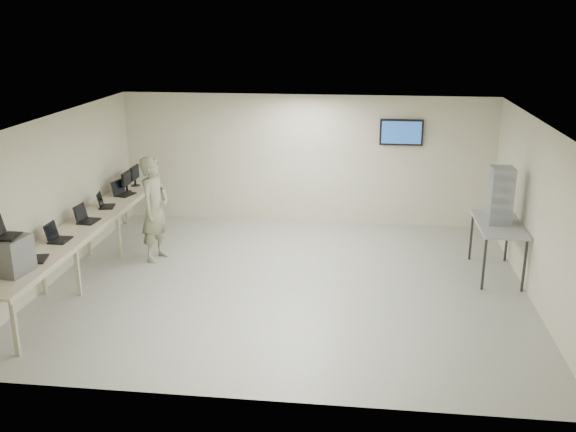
# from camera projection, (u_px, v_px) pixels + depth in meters

# --- Properties ---
(room) EXTENTS (8.01, 7.01, 2.81)m
(room) POSITION_uv_depth(u_px,v_px,m) (289.00, 204.00, 10.60)
(room) COLOR #A4A49D
(room) RESTS_ON ground
(workbench) EXTENTS (0.76, 6.00, 0.90)m
(workbench) POSITION_uv_depth(u_px,v_px,m) (82.00, 230.00, 11.14)
(workbench) COLOR beige
(workbench) RESTS_ON ground
(equipment_box) EXTENTS (0.52, 0.57, 0.53)m
(equipment_box) POSITION_uv_depth(u_px,v_px,m) (11.00, 255.00, 9.01)
(equipment_box) COLOR slate
(equipment_box) RESTS_ON workbench
(laptop_on_box) EXTENTS (0.34, 0.40, 0.29)m
(laptop_on_box) POSITION_uv_depth(u_px,v_px,m) (4.00, 232.00, 8.91)
(laptop_on_box) COLOR black
(laptop_on_box) RESTS_ON equipment_box
(laptop_0) EXTENTS (0.40, 0.44, 0.30)m
(laptop_0) POSITION_uv_depth(u_px,v_px,m) (32.00, 255.00, 9.55)
(laptop_0) COLOR black
(laptop_0) RESTS_ON workbench
(laptop_1) EXTENTS (0.31, 0.38, 0.30)m
(laptop_1) POSITION_uv_depth(u_px,v_px,m) (56.00, 236.00, 10.36)
(laptop_1) COLOR black
(laptop_1) RESTS_ON workbench
(laptop_2) EXTENTS (0.35, 0.42, 0.31)m
(laptop_2) POSITION_uv_depth(u_px,v_px,m) (85.00, 217.00, 11.31)
(laptop_2) COLOR black
(laptop_2) RESTS_ON workbench
(laptop_3) EXTENTS (0.37, 0.41, 0.28)m
(laptop_3) POSITION_uv_depth(u_px,v_px,m) (104.00, 203.00, 12.18)
(laptop_3) COLOR black
(laptop_3) RESTS_ON workbench
(laptop_4) EXTENTS (0.42, 0.45, 0.30)m
(laptop_4) POSITION_uv_depth(u_px,v_px,m) (122.00, 191.00, 12.99)
(laptop_4) COLOR black
(laptop_4) RESTS_ON workbench
(monitor_near) EXTENTS (0.19, 0.43, 0.42)m
(monitor_near) POSITION_uv_depth(u_px,v_px,m) (126.00, 180.00, 13.17)
(monitor_near) COLOR black
(monitor_near) RESTS_ON workbench
(monitor_far) EXTENTS (0.19, 0.44, 0.43)m
(monitor_far) POSITION_uv_depth(u_px,v_px,m) (135.00, 174.00, 13.64)
(monitor_far) COLOR black
(monitor_far) RESTS_ON workbench
(soldier) EXTENTS (0.61, 0.80, 1.96)m
(soldier) POSITION_uv_depth(u_px,v_px,m) (155.00, 209.00, 11.80)
(soldier) COLOR #717658
(soldier) RESTS_ON ground
(side_table) EXTENTS (0.75, 1.60, 0.96)m
(side_table) POSITION_uv_depth(u_px,v_px,m) (499.00, 227.00, 11.10)
(side_table) COLOR gray
(side_table) RESTS_ON ground
(storage_bins) EXTENTS (0.37, 0.41, 0.98)m
(storage_bins) POSITION_uv_depth(u_px,v_px,m) (501.00, 195.00, 10.93)
(storage_bins) COLOR #8B929B
(storage_bins) RESTS_ON side_table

